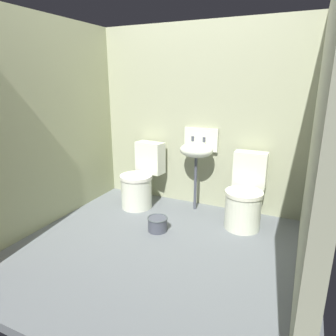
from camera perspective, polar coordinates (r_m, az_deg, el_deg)
name	(u,v)px	position (r m, az deg, el deg)	size (l,w,h in m)	color
ground_plane	(156,247)	(3.08, -2.29, -14.73)	(2.93, 2.67, 0.08)	slate
wall_back	(199,118)	(3.75, 5.85, 9.34)	(2.93, 0.10, 2.19)	#9EA382
wall_left	(51,123)	(3.54, -21.26, 7.89)	(0.10, 2.47, 2.19)	#9DA47B
wall_right	(320,144)	(2.48, 26.85, 3.99)	(0.10, 2.47, 2.19)	#9DA286
toilet_left	(141,181)	(3.82, -5.19, -2.43)	(0.46, 0.64, 0.78)	silver
toilet_right	(245,197)	(3.39, 14.38, -5.36)	(0.41, 0.60, 0.78)	silver
sink	(197,149)	(3.59, 5.53, 3.54)	(0.42, 0.35, 0.99)	#454955
bucket	(158,224)	(3.25, -1.99, -10.46)	(0.22, 0.22, 0.15)	#454955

